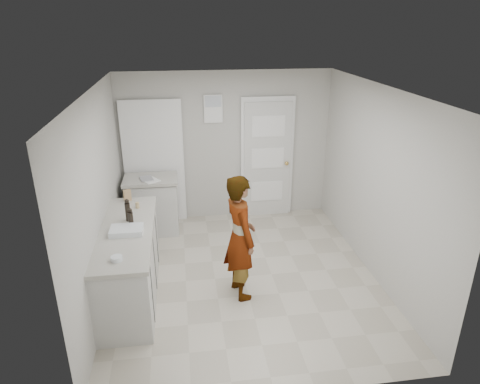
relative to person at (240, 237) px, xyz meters
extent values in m
plane|color=#A9A08D|center=(0.10, 0.35, -0.80)|extent=(4.00, 4.00, 0.00)
plane|color=#AFADA5|center=(0.10, 2.35, 0.45)|extent=(3.50, 0.00, 3.50)
plane|color=#AFADA5|center=(0.10, -1.65, 0.45)|extent=(3.50, 0.00, 3.50)
plane|color=#AFADA5|center=(-1.65, 0.35, 0.45)|extent=(0.00, 4.00, 4.00)
plane|color=#AFADA5|center=(1.85, 0.35, 0.45)|extent=(0.00, 4.00, 4.00)
plane|color=silver|center=(0.10, 0.35, 1.70)|extent=(4.00, 4.00, 0.00)
cube|color=silver|center=(0.80, 2.28, 0.20)|extent=(0.80, 0.05, 2.00)
cube|color=white|center=(0.80, 2.31, 0.23)|extent=(0.90, 0.04, 2.10)
sphere|color=tan|center=(1.13, 2.23, 0.15)|extent=(0.07, 0.07, 0.07)
cube|color=white|center=(-0.10, 2.32, 1.10)|extent=(0.30, 0.02, 0.45)
cube|color=black|center=(-1.10, 2.32, 0.22)|extent=(0.90, 0.05, 2.04)
cube|color=white|center=(-1.10, 2.29, 0.23)|extent=(0.98, 0.02, 2.10)
cube|color=#BCBBB7|center=(-1.35, 0.15, -0.37)|extent=(0.60, 1.90, 0.86)
cube|color=black|center=(-1.35, 0.15, -0.76)|extent=(0.56, 1.86, 0.08)
cube|color=#ACA99D|center=(-1.35, 0.15, 0.10)|extent=(0.64, 1.96, 0.05)
cube|color=#BCBBB7|center=(-1.15, 1.90, -0.37)|extent=(0.80, 0.55, 0.86)
cube|color=black|center=(-1.15, 1.90, -0.76)|extent=(0.75, 0.54, 0.08)
cube|color=#ACA99D|center=(-1.15, 1.90, 0.10)|extent=(0.84, 0.61, 0.05)
imported|color=silver|center=(0.00, 0.00, 0.00)|extent=(0.51, 0.65, 1.59)
cube|color=#A77853|center=(-1.41, 1.02, 0.21)|extent=(0.11, 0.08, 0.16)
cylinder|color=tan|center=(-1.26, 0.76, 0.17)|extent=(0.05, 0.05, 0.08)
cylinder|color=black|center=(-1.29, 0.22, 0.23)|extent=(0.06, 0.06, 0.19)
sphere|color=black|center=(-1.29, 0.22, 0.35)|extent=(0.05, 0.05, 0.05)
cylinder|color=black|center=(-1.34, 0.39, 0.25)|extent=(0.06, 0.06, 0.24)
sphere|color=black|center=(-1.34, 0.39, 0.39)|extent=(0.05, 0.05, 0.05)
cube|color=silver|center=(-1.33, 0.06, 0.16)|extent=(0.38, 0.27, 0.07)
cube|color=white|center=(-1.33, 0.06, 0.15)|extent=(0.33, 0.23, 0.05)
cylinder|color=silver|center=(-1.37, -0.56, 0.15)|extent=(0.12, 0.12, 0.05)
sphere|color=white|center=(-1.39, -0.57, 0.15)|extent=(0.04, 0.04, 0.04)
sphere|color=white|center=(-1.35, -0.55, 0.15)|extent=(0.04, 0.04, 0.04)
cube|color=white|center=(-1.15, 1.79, 0.13)|extent=(0.34, 0.36, 0.01)
camera|label=1|loc=(-0.65, -4.53, 2.46)|focal=32.00mm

